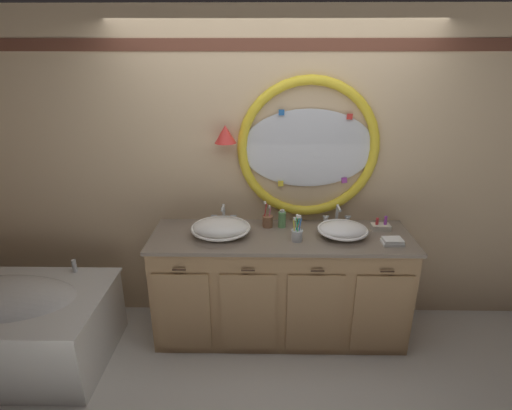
% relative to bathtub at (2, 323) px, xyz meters
% --- Properties ---
extents(ground_plane, '(14.00, 14.00, 0.00)m').
position_rel_bathtub_xyz_m(ground_plane, '(2.06, 0.14, -0.35)').
color(ground_plane, silver).
extents(back_wall_assembly, '(6.40, 0.26, 2.60)m').
position_rel_bathtub_xyz_m(back_wall_assembly, '(2.08, 0.73, 0.98)').
color(back_wall_assembly, '#D6B78E').
rests_on(back_wall_assembly, ground_plane).
extents(vanity_counter, '(2.06, 0.65, 0.92)m').
position_rel_bathtub_xyz_m(vanity_counter, '(2.13, 0.39, 0.11)').
color(vanity_counter, tan).
rests_on(vanity_counter, ground_plane).
extents(bathtub, '(1.59, 0.91, 0.68)m').
position_rel_bathtub_xyz_m(bathtub, '(0.00, 0.00, 0.00)').
color(bathtub, white).
rests_on(bathtub, ground_plane).
extents(sink_basin_left, '(0.47, 0.47, 0.13)m').
position_rel_bathtub_xyz_m(sink_basin_left, '(1.65, 0.36, 0.64)').
color(sink_basin_left, white).
rests_on(sink_basin_left, vanity_counter).
extents(sink_basin_right, '(0.39, 0.39, 0.12)m').
position_rel_bathtub_xyz_m(sink_basin_right, '(2.60, 0.36, 0.63)').
color(sink_basin_right, white).
rests_on(sink_basin_right, vanity_counter).
extents(faucet_set_left, '(0.21, 0.14, 0.17)m').
position_rel_bathtub_xyz_m(faucet_set_left, '(1.65, 0.61, 0.64)').
color(faucet_set_left, silver).
rests_on(faucet_set_left, vanity_counter).
extents(faucet_set_right, '(0.24, 0.14, 0.17)m').
position_rel_bathtub_xyz_m(faucet_set_right, '(2.60, 0.61, 0.64)').
color(faucet_set_right, silver).
rests_on(faucet_set_right, vanity_counter).
extents(toothbrush_holder_left, '(0.09, 0.09, 0.22)m').
position_rel_bathtub_xyz_m(toothbrush_holder_left, '(2.02, 0.54, 0.63)').
color(toothbrush_holder_left, '#996647').
rests_on(toothbrush_holder_left, vanity_counter).
extents(toothbrush_holder_right, '(0.09, 0.09, 0.22)m').
position_rel_bathtub_xyz_m(toothbrush_holder_right, '(2.24, 0.28, 0.63)').
color(toothbrush_holder_right, silver).
rests_on(toothbrush_holder_right, vanity_counter).
extents(soap_dispenser, '(0.06, 0.07, 0.16)m').
position_rel_bathtub_xyz_m(soap_dispenser, '(2.14, 0.54, 0.64)').
color(soap_dispenser, '#6BAD66').
rests_on(soap_dispenser, vanity_counter).
extents(folded_hand_towel, '(0.16, 0.11, 0.04)m').
position_rel_bathtub_xyz_m(folded_hand_towel, '(2.96, 0.24, 0.59)').
color(folded_hand_towel, white).
rests_on(folded_hand_towel, vanity_counter).
extents(toiletry_basket, '(0.15, 0.09, 0.12)m').
position_rel_bathtub_xyz_m(toiletry_basket, '(2.94, 0.50, 0.60)').
color(toiletry_basket, beige).
rests_on(toiletry_basket, vanity_counter).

